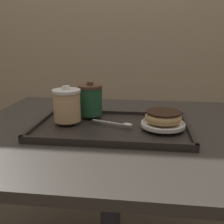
{
  "coord_description": "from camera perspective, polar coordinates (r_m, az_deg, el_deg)",
  "views": [
    {
      "loc": [
        0.12,
        -0.88,
        1.02
      ],
      "look_at": [
        0.01,
        -0.02,
        0.78
      ],
      "focal_mm": 42.0,
      "sensor_mm": 36.0,
      "label": 1
    }
  ],
  "objects": [
    {
      "name": "wall_behind",
      "position": [
        1.99,
        3.99,
        21.1
      ],
      "size": [
        8.0,
        0.05,
        2.4
      ],
      "color": "tan",
      "rests_on": "ground_plane"
    },
    {
      "name": "cafe_table",
      "position": [
        1.01,
        -0.36,
        -11.95
      ],
      "size": [
        1.02,
        0.86,
        0.71
      ],
      "color": "#38332D",
      "rests_on": "ground_plane"
    },
    {
      "name": "serving_tray",
      "position": [
        0.91,
        0.0,
        -3.42
      ],
      "size": [
        0.53,
        0.32,
        0.02
      ],
      "color": "#282321",
      "rests_on": "cafe_table"
    },
    {
      "name": "coffee_cup_front",
      "position": [
        0.93,
        -9.78,
        1.51
      ],
      "size": [
        0.1,
        0.1,
        0.13
      ],
      "color": "#E0B784",
      "rests_on": "serving_tray"
    },
    {
      "name": "coffee_cup_rear",
      "position": [
        1.0,
        -4.74,
        2.7
      ],
      "size": [
        0.09,
        0.09,
        0.13
      ],
      "color": "#235638",
      "rests_on": "serving_tray"
    },
    {
      "name": "plate_with_chocolate_donut",
      "position": [
        0.89,
        11.02,
        -2.59
      ],
      "size": [
        0.15,
        0.15,
        0.01
      ],
      "color": "white",
      "rests_on": "serving_tray"
    },
    {
      "name": "donut_chocolate_glazed",
      "position": [
        0.89,
        11.11,
        -1.02
      ],
      "size": [
        0.12,
        0.12,
        0.04
      ],
      "color": "#DBB270",
      "rests_on": "plate_with_chocolate_donut"
    },
    {
      "name": "spoon",
      "position": [
        0.89,
        2.0,
        -2.58
      ],
      "size": [
        0.15,
        0.07,
        0.01
      ],
      "rotation": [
        0.0,
        0.0,
        5.92
      ],
      "color": "silver",
      "rests_on": "serving_tray"
    }
  ]
}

